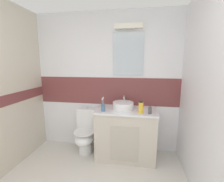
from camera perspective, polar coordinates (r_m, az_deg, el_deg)
The scene contains 8 objects.
wall_back_tiled at distance 2.88m, azimuth -1.81°, elevation 3.29°, with size 3.20×0.20×2.50m.
wall_right_plain at distance 1.78m, azimuth 35.40°, elevation -3.30°, with size 0.10×3.48×2.50m, color white.
vanity_cabinet at distance 2.76m, azimuth 5.13°, elevation -15.22°, with size 1.00×0.57×0.85m.
sink_basin at distance 2.60m, azimuth 4.12°, elevation -5.28°, with size 0.35×0.39×0.20m.
toilet at distance 2.95m, azimuth -9.65°, elevation -14.82°, with size 0.37×0.50×0.80m.
toothbrush_cup at distance 2.49m, azimuth -3.31°, elevation -5.95°, with size 0.07×0.07×0.23m.
soap_dispenser at distance 2.42m, azimuth 13.82°, elevation -6.95°, with size 0.05×0.05×0.15m.
mouthwash_bottle at distance 2.41m, azimuth 10.61°, elevation -6.00°, with size 0.07×0.07×0.19m.
Camera 1 is at (0.57, -0.36, 1.61)m, focal length 24.80 mm.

